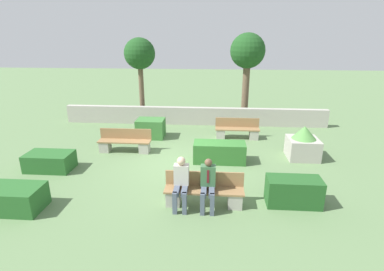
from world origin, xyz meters
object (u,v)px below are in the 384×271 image
at_px(planter_corner_left, 303,144).
at_px(bench_left_side, 125,143).
at_px(tree_leftmost, 140,55).
at_px(tree_center_left, 248,53).
at_px(bench_right_side, 237,131).
at_px(bench_front, 204,193).
at_px(person_seated_woman, 181,180).
at_px(person_seated_man, 208,182).

bearing_deg(planter_corner_left, bench_left_side, 179.09).
relative_size(tree_leftmost, tree_center_left, 0.95).
relative_size(bench_right_side, tree_leftmost, 0.45).
relative_size(bench_front, planter_corner_left, 1.72).
relative_size(bench_right_side, planter_corner_left, 1.56).
relative_size(bench_front, person_seated_woman, 1.54).
bearing_deg(person_seated_man, tree_leftmost, 113.89).
relative_size(bench_front, tree_leftmost, 0.50).
relative_size(planter_corner_left, tree_center_left, 0.27).
distance_m(bench_front, person_seated_man, 0.42).
bearing_deg(planter_corner_left, person_seated_woman, -138.32).
relative_size(bench_left_side, person_seated_woman, 1.48).
bearing_deg(tree_center_left, tree_leftmost, -172.78).
relative_size(bench_left_side, bench_right_side, 1.06).
height_order(bench_left_side, person_seated_man, person_seated_man).
bearing_deg(person_seated_woman, tree_center_left, 74.86).
xyz_separation_m(bench_right_side, planter_corner_left, (2.20, -1.99, 0.21)).
height_order(planter_corner_left, tree_leftmost, tree_leftmost).
xyz_separation_m(bench_right_side, tree_center_left, (0.58, 3.24, 3.03)).
distance_m(tree_leftmost, tree_center_left, 5.33).
bearing_deg(planter_corner_left, tree_center_left, 107.26).
xyz_separation_m(bench_front, bench_left_side, (-3.15, 3.53, -0.00)).
xyz_separation_m(planter_corner_left, tree_leftmost, (-6.91, 4.55, 2.74)).
distance_m(bench_right_side, planter_corner_left, 2.97).
relative_size(person_seated_woman, tree_center_left, 0.31).
relative_size(bench_right_side, person_seated_man, 1.42).
bearing_deg(bench_front, person_seated_man, -56.25).
distance_m(bench_right_side, person_seated_man, 5.68).
distance_m(person_seated_man, planter_corner_left, 4.87).
bearing_deg(person_seated_man, bench_left_side, 131.46).
height_order(person_seated_man, planter_corner_left, person_seated_man).
height_order(person_seated_woman, planter_corner_left, person_seated_woman).
distance_m(bench_right_side, tree_leftmost, 6.12).
bearing_deg(planter_corner_left, person_seated_man, -132.93).
bearing_deg(bench_left_side, bench_front, -53.24).
distance_m(planter_corner_left, tree_center_left, 6.15).
relative_size(person_seated_woman, tree_leftmost, 0.32).
height_order(bench_left_side, planter_corner_left, planter_corner_left).
distance_m(person_seated_woman, tree_center_left, 9.47).
xyz_separation_m(bench_front, tree_leftmost, (-3.50, 7.97, 2.94)).
height_order(tree_leftmost, tree_center_left, tree_center_left).
distance_m(bench_left_side, bench_right_side, 4.75).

